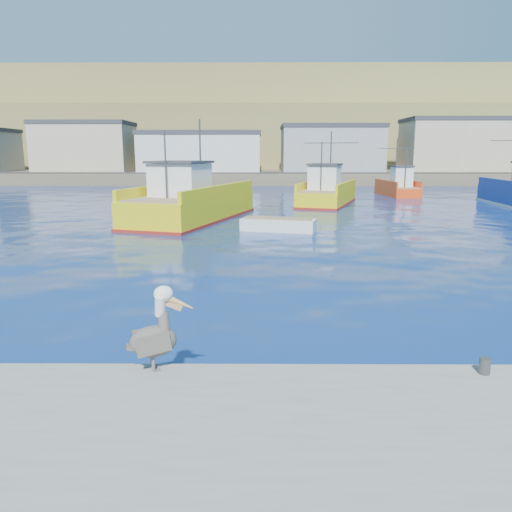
# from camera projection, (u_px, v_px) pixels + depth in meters

# --- Properties ---
(ground) EXTENTS (260.00, 260.00, 0.00)m
(ground) POSITION_uv_depth(u_px,v_px,m) (301.00, 333.00, 12.42)
(ground) COLOR navy
(ground) RESTS_ON ground
(dock_bollards) EXTENTS (36.20, 0.20, 0.30)m
(dock_bollards) POSITION_uv_depth(u_px,v_px,m) (351.00, 366.00, 8.96)
(dock_bollards) COLOR #4C4C4C
(dock_bollards) RESTS_ON dock
(far_shore) EXTENTS (200.00, 81.00, 24.00)m
(far_shore) POSITION_uv_depth(u_px,v_px,m) (264.00, 134.00, 117.56)
(far_shore) COLOR brown
(far_shore) RESTS_ON ground
(trawler_yellow_a) EXTENTS (7.96, 13.77, 6.74)m
(trawler_yellow_a) POSITION_uv_depth(u_px,v_px,m) (192.00, 203.00, 33.18)
(trawler_yellow_a) COLOR yellow
(trawler_yellow_a) RESTS_ON ground
(trawler_yellow_b) EXTENTS (6.56, 10.75, 6.37)m
(trawler_yellow_b) POSITION_uv_depth(u_px,v_px,m) (327.00, 193.00, 43.41)
(trawler_yellow_b) COLOR yellow
(trawler_yellow_b) RESTS_ON ground
(boat_orange) EXTENTS (3.71, 7.27, 5.92)m
(boat_orange) POSITION_uv_depth(u_px,v_px,m) (398.00, 187.00, 52.33)
(boat_orange) COLOR #EC4311
(boat_orange) RESTS_ON ground
(skiff_mid) EXTENTS (4.48, 2.54, 0.92)m
(skiff_mid) POSITION_uv_depth(u_px,v_px,m) (278.00, 226.00, 28.75)
(skiff_mid) COLOR silver
(skiff_mid) RESTS_ON ground
(pelican) EXTENTS (1.25, 0.76, 1.57)m
(pelican) POSITION_uv_depth(u_px,v_px,m) (156.00, 334.00, 9.05)
(pelican) COLOR #595451
(pelican) RESTS_ON dock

